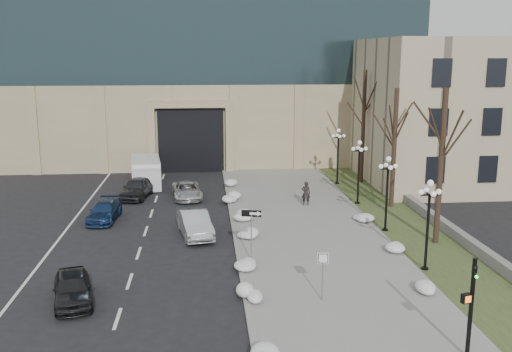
{
  "coord_description": "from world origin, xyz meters",
  "views": [
    {
      "loc": [
        -2.72,
        -20.41,
        10.86
      ],
      "look_at": [
        0.35,
        13.47,
        3.5
      ],
      "focal_mm": 40.0,
      "sensor_mm": 36.0,
      "label": 1
    }
  ],
  "objects_px": {
    "lamppost_c": "(359,164)",
    "car_e": "(137,188)",
    "car_a": "(72,288)",
    "pedestrian": "(306,193)",
    "car_c": "(104,212)",
    "keep_sign": "(323,266)",
    "lamppost_b": "(387,184)",
    "car_d": "(187,190)",
    "one_way_sign": "(255,220)",
    "lamppost_a": "(428,213)",
    "box_truck": "(146,173)",
    "traffic_signal": "(470,311)",
    "car_b": "(195,224)",
    "lamppost_d": "(338,149)"
  },
  "relations": [
    {
      "from": "car_c",
      "to": "pedestrian",
      "type": "xyz_separation_m",
      "value": [
        13.87,
        2.22,
        0.38
      ]
    },
    {
      "from": "keep_sign",
      "to": "lamppost_d",
      "type": "relative_size",
      "value": 0.49
    },
    {
      "from": "car_c",
      "to": "car_e",
      "type": "relative_size",
      "value": 0.94
    },
    {
      "from": "lamppost_b",
      "to": "lamppost_d",
      "type": "bearing_deg",
      "value": 90.0
    },
    {
      "from": "car_c",
      "to": "keep_sign",
      "type": "xyz_separation_m",
      "value": [
        11.76,
        -13.83,
        1.1
      ]
    },
    {
      "from": "car_d",
      "to": "car_e",
      "type": "relative_size",
      "value": 1.0
    },
    {
      "from": "car_a",
      "to": "box_truck",
      "type": "xyz_separation_m",
      "value": [
        0.99,
        23.25,
        0.34
      ]
    },
    {
      "from": "box_truck",
      "to": "car_e",
      "type": "bearing_deg",
      "value": -100.3
    },
    {
      "from": "one_way_sign",
      "to": "lamppost_a",
      "type": "distance_m",
      "value": 8.75
    },
    {
      "from": "lamppost_a",
      "to": "lamppost_d",
      "type": "height_order",
      "value": "same"
    },
    {
      "from": "car_a",
      "to": "pedestrian",
      "type": "height_order",
      "value": "pedestrian"
    },
    {
      "from": "lamppost_d",
      "to": "box_truck",
      "type": "bearing_deg",
      "value": 174.43
    },
    {
      "from": "car_d",
      "to": "lamppost_b",
      "type": "height_order",
      "value": "lamppost_b"
    },
    {
      "from": "lamppost_c",
      "to": "car_e",
      "type": "bearing_deg",
      "value": 167.59
    },
    {
      "from": "lamppost_a",
      "to": "lamppost_d",
      "type": "xyz_separation_m",
      "value": [
        0.0,
        19.5,
        0.0
      ]
    },
    {
      "from": "car_e",
      "to": "lamppost_b",
      "type": "height_order",
      "value": "lamppost_b"
    },
    {
      "from": "one_way_sign",
      "to": "lamppost_c",
      "type": "bearing_deg",
      "value": 65.31
    },
    {
      "from": "car_c",
      "to": "car_d",
      "type": "distance_m",
      "value": 7.55
    },
    {
      "from": "pedestrian",
      "to": "lamppost_c",
      "type": "height_order",
      "value": "lamppost_c"
    },
    {
      "from": "car_a",
      "to": "box_truck",
      "type": "height_order",
      "value": "box_truck"
    },
    {
      "from": "box_truck",
      "to": "traffic_signal",
      "type": "bearing_deg",
      "value": -71.17
    },
    {
      "from": "car_c",
      "to": "car_b",
      "type": "bearing_deg",
      "value": -28.27
    },
    {
      "from": "box_truck",
      "to": "lamppost_b",
      "type": "distance_m",
      "value": 21.73
    },
    {
      "from": "car_a",
      "to": "car_d",
      "type": "height_order",
      "value": "car_a"
    },
    {
      "from": "box_truck",
      "to": "lamppost_a",
      "type": "relative_size",
      "value": 1.44
    },
    {
      "from": "car_d",
      "to": "lamppost_a",
      "type": "relative_size",
      "value": 0.94
    },
    {
      "from": "box_truck",
      "to": "lamppost_b",
      "type": "xyz_separation_m",
      "value": [
        16.0,
        -14.56,
        2.05
      ]
    },
    {
      "from": "box_truck",
      "to": "lamppost_a",
      "type": "distance_m",
      "value": 26.53
    },
    {
      "from": "car_e",
      "to": "keep_sign",
      "type": "relative_size",
      "value": 1.92
    },
    {
      "from": "car_c",
      "to": "keep_sign",
      "type": "relative_size",
      "value": 1.8
    },
    {
      "from": "pedestrian",
      "to": "car_a",
      "type": "bearing_deg",
      "value": 60.36
    },
    {
      "from": "car_c",
      "to": "lamppost_a",
      "type": "relative_size",
      "value": 0.88
    },
    {
      "from": "one_way_sign",
      "to": "lamppost_c",
      "type": "relative_size",
      "value": 0.61
    },
    {
      "from": "car_b",
      "to": "keep_sign",
      "type": "height_order",
      "value": "keep_sign"
    },
    {
      "from": "traffic_signal",
      "to": "pedestrian",
      "type": "bearing_deg",
      "value": 81.22
    },
    {
      "from": "car_c",
      "to": "lamppost_d",
      "type": "distance_m",
      "value": 19.99
    },
    {
      "from": "car_c",
      "to": "car_d",
      "type": "height_order",
      "value": "car_d"
    },
    {
      "from": "pedestrian",
      "to": "keep_sign",
      "type": "distance_m",
      "value": 16.21
    },
    {
      "from": "one_way_sign",
      "to": "keep_sign",
      "type": "distance_m",
      "value": 5.7
    },
    {
      "from": "one_way_sign",
      "to": "lamppost_c",
      "type": "height_order",
      "value": "lamppost_c"
    },
    {
      "from": "car_b",
      "to": "car_e",
      "type": "height_order",
      "value": "car_b"
    },
    {
      "from": "pedestrian",
      "to": "lamppost_a",
      "type": "relative_size",
      "value": 0.37
    },
    {
      "from": "lamppost_a",
      "to": "lamppost_d",
      "type": "distance_m",
      "value": 19.5
    },
    {
      "from": "car_e",
      "to": "keep_sign",
      "type": "distance_m",
      "value": 22.34
    },
    {
      "from": "pedestrian",
      "to": "lamppost_c",
      "type": "xyz_separation_m",
      "value": [
        3.86,
        0.17,
        2.08
      ]
    },
    {
      "from": "car_b",
      "to": "lamppost_b",
      "type": "xyz_separation_m",
      "value": [
        11.73,
        -0.3,
        2.3
      ]
    },
    {
      "from": "car_a",
      "to": "car_c",
      "type": "relative_size",
      "value": 0.95
    },
    {
      "from": "keep_sign",
      "to": "lamppost_c",
      "type": "bearing_deg",
      "value": 78.73
    },
    {
      "from": "car_c",
      "to": "car_d",
      "type": "bearing_deg",
      "value": 49.87
    },
    {
      "from": "pedestrian",
      "to": "one_way_sign",
      "type": "distance_m",
      "value": 12.04
    }
  ]
}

